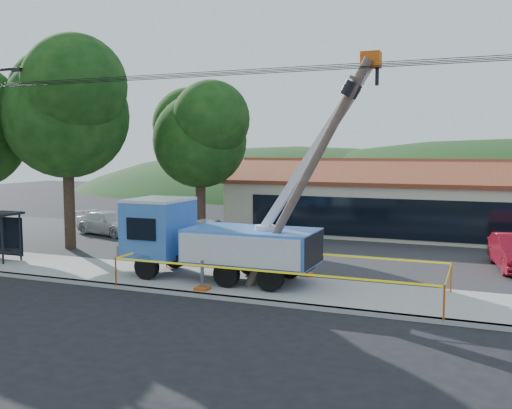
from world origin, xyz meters
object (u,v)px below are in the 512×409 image
object	(u,v)px
leaning_pole	(311,166)
car_silver	(206,248)
utility_truck	(213,237)
car_white	(109,236)

from	to	relation	value
leaning_pole	car_silver	distance (m)	11.92
utility_truck	car_white	xyz separation A→B (m)	(-11.12, 8.37, -1.79)
utility_truck	leaning_pole	world-z (taller)	utility_truck
car_white	leaning_pole	bearing A→B (deg)	-106.28
utility_truck	car_white	distance (m)	14.03
leaning_pole	car_white	size ratio (longest dim) A/B	1.73
leaning_pole	car_silver	xyz separation A→B (m)	(-8.00, 7.53, -4.63)
utility_truck	car_silver	bearing A→B (deg)	119.14
car_silver	leaning_pole	bearing A→B (deg)	-57.94
leaning_pole	car_white	xyz separation A→B (m)	(-15.26, 8.97, -4.63)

